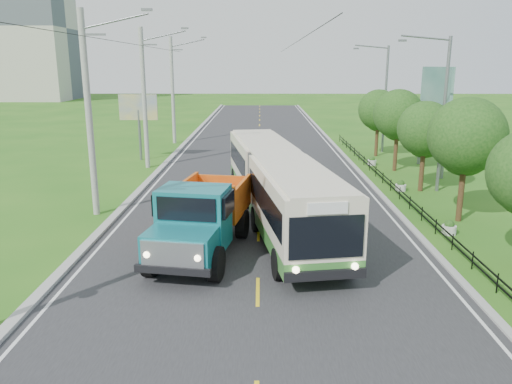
{
  "coord_description": "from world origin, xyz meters",
  "views": [
    {
      "loc": [
        0.07,
        -15.42,
        7.41
      ],
      "look_at": [
        -0.11,
        6.18,
        1.9
      ],
      "focal_mm": 35.0,
      "sensor_mm": 36.0,
      "label": 1
    }
  ],
  "objects_px": {
    "pole_far": "(173,90)",
    "planter_mid": "(401,186)",
    "planter_near": "(449,228)",
    "planter_far": "(372,161)",
    "billboard_left": "(138,111)",
    "pole_near": "(89,114)",
    "tree_third": "(467,140)",
    "streetlight_mid": "(441,109)",
    "dump_truck": "(202,214)",
    "tree_back": "(379,112)",
    "bus": "(276,180)",
    "streetlight_far": "(384,95)",
    "tree_fourth": "(425,132)",
    "billboard_right": "(435,96)",
    "pole_mid": "(145,98)",
    "tree_fifth": "(398,117)"
  },
  "relations": [
    {
      "from": "streetlight_far",
      "to": "pole_far",
      "type": "bearing_deg",
      "value": 165.19
    },
    {
      "from": "tree_third",
      "to": "tree_fourth",
      "type": "bearing_deg",
      "value": 90.0
    },
    {
      "from": "pole_near",
      "to": "planter_mid",
      "type": "height_order",
      "value": "pole_near"
    },
    {
      "from": "pole_mid",
      "to": "billboard_right",
      "type": "bearing_deg",
      "value": -2.78
    },
    {
      "from": "bus",
      "to": "dump_truck",
      "type": "height_order",
      "value": "bus"
    },
    {
      "from": "planter_mid",
      "to": "dump_truck",
      "type": "relative_size",
      "value": 0.09
    },
    {
      "from": "tree_third",
      "to": "tree_back",
      "type": "height_order",
      "value": "tree_third"
    },
    {
      "from": "pole_mid",
      "to": "pole_far",
      "type": "height_order",
      "value": "same"
    },
    {
      "from": "tree_fifth",
      "to": "billboard_left",
      "type": "distance_m",
      "value": 19.74
    },
    {
      "from": "planter_far",
      "to": "tree_third",
      "type": "bearing_deg",
      "value": -84.82
    },
    {
      "from": "planter_near",
      "to": "planter_far",
      "type": "distance_m",
      "value": 16.0
    },
    {
      "from": "streetlight_mid",
      "to": "bus",
      "type": "distance_m",
      "value": 11.77
    },
    {
      "from": "tree_third",
      "to": "streetlight_mid",
      "type": "distance_m",
      "value": 5.98
    },
    {
      "from": "streetlight_mid",
      "to": "planter_near",
      "type": "height_order",
      "value": "streetlight_mid"
    },
    {
      "from": "tree_third",
      "to": "planter_mid",
      "type": "height_order",
      "value": "tree_third"
    },
    {
      "from": "planter_mid",
      "to": "planter_far",
      "type": "bearing_deg",
      "value": 90.0
    },
    {
      "from": "bus",
      "to": "dump_truck",
      "type": "xyz_separation_m",
      "value": [
        -3.12,
        -4.6,
        -0.3
      ]
    },
    {
      "from": "streetlight_far",
      "to": "billboard_right",
      "type": "height_order",
      "value": "streetlight_far"
    },
    {
      "from": "billboard_left",
      "to": "tree_third",
      "type": "bearing_deg",
      "value": -39.33
    },
    {
      "from": "tree_third",
      "to": "streetlight_mid",
      "type": "xyz_separation_m",
      "value": [
        0.79,
        5.86,
        0.92
      ]
    },
    {
      "from": "pole_far",
      "to": "streetlight_mid",
      "type": "distance_m",
      "value": 26.8
    },
    {
      "from": "pole_near",
      "to": "tree_third",
      "type": "distance_m",
      "value": 18.17
    },
    {
      "from": "tree_fourth",
      "to": "tree_back",
      "type": "bearing_deg",
      "value": 90.0
    },
    {
      "from": "tree_third",
      "to": "streetlight_mid",
      "type": "bearing_deg",
      "value": 82.36
    },
    {
      "from": "tree_back",
      "to": "planter_far",
      "type": "distance_m",
      "value": 5.48
    },
    {
      "from": "tree_back",
      "to": "streetlight_far",
      "type": "height_order",
      "value": "streetlight_far"
    },
    {
      "from": "pole_far",
      "to": "tree_fourth",
      "type": "xyz_separation_m",
      "value": [
        18.12,
        -18.86,
        -1.51
      ]
    },
    {
      "from": "pole_near",
      "to": "planter_mid",
      "type": "distance_m",
      "value": 18.23
    },
    {
      "from": "tree_back",
      "to": "pole_near",
      "type": "bearing_deg",
      "value": -136.59
    },
    {
      "from": "planter_far",
      "to": "bus",
      "type": "xyz_separation_m",
      "value": [
        -7.73,
        -13.88,
        1.7
      ]
    },
    {
      "from": "pole_far",
      "to": "planter_mid",
      "type": "height_order",
      "value": "pole_far"
    },
    {
      "from": "tree_fourth",
      "to": "billboard_right",
      "type": "bearing_deg",
      "value": 67.36
    },
    {
      "from": "streetlight_mid",
      "to": "dump_truck",
      "type": "xyz_separation_m",
      "value": [
        -12.89,
        -10.48,
        -3.21
      ]
    },
    {
      "from": "pole_near",
      "to": "tree_third",
      "type": "bearing_deg",
      "value": -2.71
    },
    {
      "from": "planter_mid",
      "to": "billboard_left",
      "type": "relative_size",
      "value": 0.13
    },
    {
      "from": "streetlight_mid",
      "to": "billboard_left",
      "type": "height_order",
      "value": "streetlight_mid"
    },
    {
      "from": "planter_far",
      "to": "dump_truck",
      "type": "height_order",
      "value": "dump_truck"
    },
    {
      "from": "streetlight_far",
      "to": "billboard_left",
      "type": "bearing_deg",
      "value": -168.77
    },
    {
      "from": "planter_mid",
      "to": "planter_far",
      "type": "relative_size",
      "value": 1.0
    },
    {
      "from": "tree_fifth",
      "to": "billboard_right",
      "type": "distance_m",
      "value": 2.87
    },
    {
      "from": "pole_far",
      "to": "planter_mid",
      "type": "bearing_deg",
      "value": -48.41
    },
    {
      "from": "tree_fourth",
      "to": "dump_truck",
      "type": "height_order",
      "value": "tree_fourth"
    },
    {
      "from": "tree_fourth",
      "to": "tree_fifth",
      "type": "relative_size",
      "value": 0.93
    },
    {
      "from": "planter_far",
      "to": "streetlight_far",
      "type": "bearing_deg",
      "value": 71.2
    },
    {
      "from": "pole_far",
      "to": "dump_truck",
      "type": "bearing_deg",
      "value": -78.48
    },
    {
      "from": "pole_far",
      "to": "dump_truck",
      "type": "relative_size",
      "value": 1.34
    },
    {
      "from": "tree_back",
      "to": "streetlight_far",
      "type": "xyz_separation_m",
      "value": [
        0.79,
        1.86,
        1.25
      ]
    },
    {
      "from": "tree_fifth",
      "to": "billboard_right",
      "type": "relative_size",
      "value": 0.79
    },
    {
      "from": "billboard_right",
      "to": "dump_truck",
      "type": "height_order",
      "value": "billboard_right"
    },
    {
      "from": "tree_fourth",
      "to": "planter_near",
      "type": "height_order",
      "value": "tree_fourth"
    }
  ]
}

